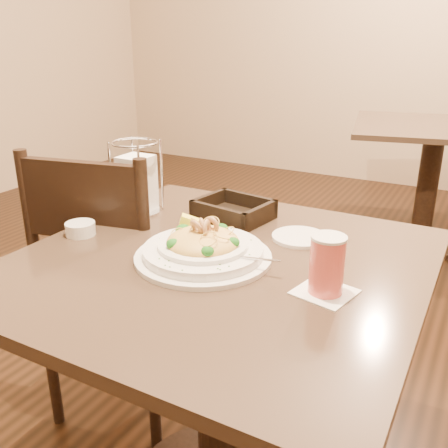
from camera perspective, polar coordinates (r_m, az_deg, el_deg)
The scene contains 9 objects.
main_table at distance 1.26m, azimuth -0.45°, elevation -13.73°, with size 0.90×0.90×0.74m.
background_table at distance 3.20m, azimuth 22.54°, elevation 6.29°, with size 1.06×1.06×0.74m.
dining_chair_near at distance 1.62m, azimuth -12.41°, elevation -6.23°, with size 0.49×0.49×0.93m.
pasta_bowl at distance 1.14m, azimuth -2.42°, elevation -2.73°, with size 0.35×0.31×0.10m.
drink_glass at distance 1.00m, azimuth 11.68°, elevation -4.64°, with size 0.13×0.13×0.12m.
bread_basket at distance 1.39m, azimuth 1.10°, elevation 1.42°, with size 0.21×0.19×0.05m.
napkin_caddy at distance 1.44m, azimuth -9.90°, elevation 4.73°, with size 0.13×0.13×0.21m.
side_plate at distance 1.27m, azimuth 8.64°, elevation -1.49°, with size 0.14×0.14×0.01m, color white.
butter_ramekin at distance 1.33m, azimuth -16.09°, elevation -0.53°, with size 0.08×0.08×0.03m, color white.
Camera 1 is at (0.51, -0.91, 1.22)m, focal length 40.00 mm.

